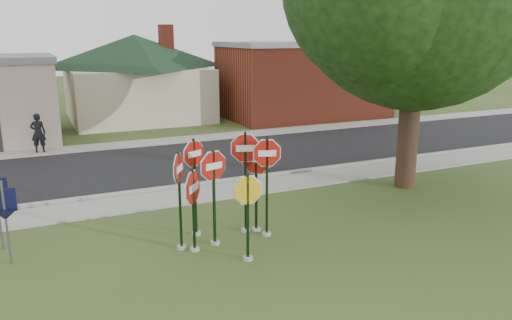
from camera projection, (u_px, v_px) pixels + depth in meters
name	position (u px, v px, depth m)	size (l,w,h in m)	color
ground	(250.00, 267.00, 11.46)	(120.00, 120.00, 0.00)	#334A1C
sidewalk_near	(182.00, 197.00, 16.31)	(60.00, 1.60, 0.06)	gray
road	(151.00, 165.00, 20.28)	(60.00, 7.00, 0.04)	black
sidewalk_far	(130.00, 145.00, 24.06)	(60.00, 1.60, 0.06)	gray
curb	(174.00, 187.00, 17.18)	(60.00, 0.20, 0.14)	gray
stop_sign_center	(214.00, 184.00, 12.31)	(1.01, 0.31, 2.59)	#A4A199
stop_sign_yellow	(248.00, 208.00, 11.50)	(0.96, 0.24, 2.21)	#A4A199
stop_sign_left	(193.00, 199.00, 12.00)	(0.76, 0.90, 2.21)	#A4A199
stop_sign_right	(267.00, 173.00, 12.86)	(0.98, 0.30, 2.75)	#A4A199
stop_sign_back_right	(245.00, 167.00, 13.10)	(1.01, 0.39, 2.85)	#A4A199
stop_sign_back_left	(195.00, 175.00, 12.89)	(0.88, 0.44, 2.71)	#A4A199
stop_sign_far_right	(256.00, 173.00, 13.18)	(0.84, 0.84, 2.61)	#A4A199
stop_sign_far_left	(179.00, 187.00, 12.04)	(0.57, 0.88, 2.59)	#A4A199
building_house	(135.00, 60.00, 30.78)	(11.60, 11.60, 6.20)	beige
building_brick	(304.00, 79.00, 32.03)	(10.20, 6.20, 4.75)	maroon
bg_tree_right	(364.00, 30.00, 41.90)	(5.60, 5.60, 8.40)	black
pedestrian	(38.00, 133.00, 22.17)	(0.64, 0.42, 1.76)	black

